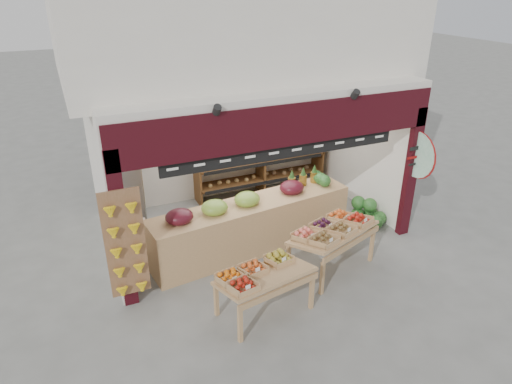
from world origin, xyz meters
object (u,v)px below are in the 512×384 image
object	(u,v)px
mid_counter	(252,224)
display_table_left	(257,275)
refrigerator	(125,187)
watermelon_pile	(367,214)
cardboard_stack	(149,236)
back_shelving	(261,146)
display_table_right	(333,230)

from	to	relation	value
mid_counter	display_table_left	distance (m)	1.86
refrigerator	watermelon_pile	distance (m)	5.08
mid_counter	watermelon_pile	distance (m)	2.67
watermelon_pile	display_table_left	bearing A→B (deg)	-153.11
refrigerator	cardboard_stack	xyz separation A→B (m)	(0.23, -0.95, -0.69)
display_table_left	back_shelving	bearing A→B (deg)	64.99
display_table_left	display_table_right	size ratio (longest dim) A/B	0.89
display_table_right	watermelon_pile	size ratio (longest dim) A/B	2.34
mid_counter	watermelon_pile	bearing A→B (deg)	-1.35
back_shelving	display_table_left	bearing A→B (deg)	-115.01
refrigerator	mid_counter	bearing A→B (deg)	-36.47
back_shelving	cardboard_stack	bearing A→B (deg)	-155.18
cardboard_stack	mid_counter	xyz separation A→B (m)	(1.78, -0.90, 0.33)
back_shelving	refrigerator	xyz separation A→B (m)	(-3.24, -0.44, -0.27)
back_shelving	cardboard_stack	world-z (taller)	back_shelving
refrigerator	back_shelving	bearing A→B (deg)	13.99
cardboard_stack	watermelon_pile	distance (m)	4.54
mid_counter	display_table_right	xyz separation A→B (m)	(1.06, -1.16, 0.24)
back_shelving	display_table_left	world-z (taller)	back_shelving
display_table_right	cardboard_stack	bearing A→B (deg)	144.09
back_shelving	display_table_left	size ratio (longest dim) A/B	2.06
display_table_right	refrigerator	bearing A→B (deg)	135.53
back_shelving	refrigerator	distance (m)	3.28
watermelon_pile	mid_counter	bearing A→B (deg)	178.65
back_shelving	display_table_left	distance (m)	4.47
cardboard_stack	display_table_left	bearing A→B (deg)	-66.73
watermelon_pile	back_shelving	bearing A→B (deg)	121.01
mid_counter	display_table_right	distance (m)	1.58
display_table_left	cardboard_stack	bearing A→B (deg)	113.27
display_table_left	watermelon_pile	size ratio (longest dim) A/B	2.08
refrigerator	display_table_right	xyz separation A→B (m)	(3.07, -3.01, -0.12)
display_table_right	watermelon_pile	distance (m)	2.01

